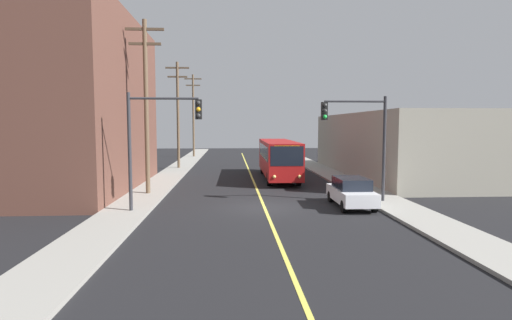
% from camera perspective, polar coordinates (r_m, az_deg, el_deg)
% --- Properties ---
extents(ground_plane, '(120.00, 120.00, 0.00)m').
position_cam_1_polar(ground_plane, '(22.67, 1.17, -6.60)').
color(ground_plane, black).
extents(sidewalk_left, '(2.50, 90.00, 0.15)m').
position_cam_1_polar(sidewalk_left, '(32.90, -13.01, -3.03)').
color(sidewalk_left, gray).
rests_on(sidewalk_left, ground).
extents(sidewalk_right, '(2.50, 90.00, 0.15)m').
position_cam_1_polar(sidewalk_right, '(33.70, 12.13, -2.83)').
color(sidewalk_right, gray).
rests_on(sidewalk_right, ground).
extents(lane_stripe_center, '(0.16, 60.00, 0.01)m').
position_cam_1_polar(lane_stripe_center, '(37.46, -0.72, -2.08)').
color(lane_stripe_center, '#D8CC4C').
rests_on(lane_stripe_center, ground).
extents(building_left_brick, '(10.00, 16.77, 11.97)m').
position_cam_1_polar(building_left_brick, '(31.37, -25.57, 7.07)').
color(building_left_brick, brown).
rests_on(building_left_brick, ground).
extents(building_right_warehouse, '(12.00, 23.29, 5.57)m').
position_cam_1_polar(building_right_warehouse, '(39.83, 20.67, 2.03)').
color(building_right_warehouse, gray).
rests_on(building_right_warehouse, ground).
extents(city_bus, '(2.71, 12.19, 3.20)m').
position_cam_1_polar(city_bus, '(34.82, 3.11, 0.39)').
color(city_bus, maroon).
rests_on(city_bus, ground).
extents(parked_car_white, '(1.87, 4.42, 1.62)m').
position_cam_1_polar(parked_car_white, '(23.29, 13.09, -4.32)').
color(parked_car_white, silver).
rests_on(parked_car_white, ground).
extents(utility_pole_near, '(2.40, 0.28, 10.94)m').
position_cam_1_polar(utility_pole_near, '(27.10, -15.03, 8.14)').
color(utility_pole_near, brown).
rests_on(utility_pole_near, sidewalk_left).
extents(utility_pole_mid, '(2.40, 0.28, 10.82)m').
position_cam_1_polar(utility_pole_mid, '(43.13, -10.80, 6.82)').
color(utility_pole_mid, brown).
rests_on(utility_pole_mid, sidewalk_left).
extents(utility_pole_far, '(2.40, 0.28, 11.50)m').
position_cam_1_polar(utility_pole_far, '(58.87, -8.71, 6.62)').
color(utility_pole_far, brown).
rests_on(utility_pole_far, sidewalk_left).
extents(traffic_signal_left_corner, '(3.75, 0.48, 6.00)m').
position_cam_1_polar(traffic_signal_left_corner, '(21.37, -13.22, 4.20)').
color(traffic_signal_left_corner, '#2D2D33').
rests_on(traffic_signal_left_corner, sidewalk_left).
extents(traffic_signal_right_corner, '(3.75, 0.48, 6.00)m').
position_cam_1_polar(traffic_signal_right_corner, '(24.05, 14.03, 4.23)').
color(traffic_signal_right_corner, '#2D2D33').
rests_on(traffic_signal_right_corner, sidewalk_right).
extents(fire_hydrant, '(0.44, 0.26, 0.84)m').
position_cam_1_polar(fire_hydrant, '(27.63, 14.84, -3.48)').
color(fire_hydrant, red).
rests_on(fire_hydrant, sidewalk_right).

